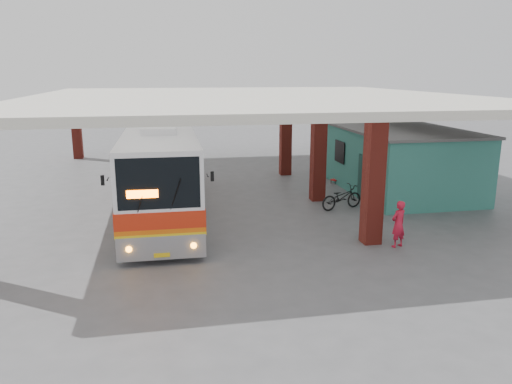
{
  "coord_description": "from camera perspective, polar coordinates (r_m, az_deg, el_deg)",
  "views": [
    {
      "loc": [
        -4.0,
        -18.34,
        5.76
      ],
      "look_at": [
        -0.45,
        0.0,
        1.24
      ],
      "focal_mm": 35.0,
      "sensor_mm": 36.0,
      "label": 1
    }
  ],
  "objects": [
    {
      "name": "coach_bus",
      "position": [
        21.21,
        -10.81,
        2.76
      ],
      "size": [
        2.88,
        12.94,
        3.76
      ],
      "rotation": [
        0.0,
        0.0,
        -0.01
      ],
      "color": "silver",
      "rests_on": "ground"
    },
    {
      "name": "shop_building",
      "position": [
        25.48,
        16.07,
        3.57
      ],
      "size": [
        5.2,
        8.2,
        3.11
      ],
      "color": "#327F72",
      "rests_on": "ground"
    },
    {
      "name": "motorcycle",
      "position": [
        21.68,
        9.75,
        -0.59
      ],
      "size": [
        2.11,
        1.23,
        1.05
      ],
      "primitive_type": "imported",
      "rotation": [
        0.0,
        0.0,
        1.85
      ],
      "color": "black",
      "rests_on": "ground"
    },
    {
      "name": "red_chair",
      "position": [
        26.68,
        9.19,
        1.67
      ],
      "size": [
        0.5,
        0.5,
        0.72
      ],
      "rotation": [
        0.0,
        0.0,
        0.43
      ],
      "color": "red",
      "rests_on": "ground"
    },
    {
      "name": "brick_columns",
      "position": [
        24.23,
        2.12,
        5.07
      ],
      "size": [
        20.1,
        21.6,
        4.35
      ],
      "color": "maroon",
      "rests_on": "ground"
    },
    {
      "name": "ground",
      "position": [
        19.64,
        1.29,
        -3.47
      ],
      "size": [
        90.0,
        90.0,
        0.0
      ],
      "primitive_type": "plane",
      "color": "#515154",
      "rests_on": "ground"
    },
    {
      "name": "canopy_roof",
      "position": [
        25.28,
        -0.7,
        10.73
      ],
      "size": [
        21.0,
        23.0,
        0.3
      ],
      "primitive_type": "cube",
      "color": "silver",
      "rests_on": "brick_columns"
    },
    {
      "name": "pedestrian",
      "position": [
        17.37,
        15.96,
        -3.54
      ],
      "size": [
        0.69,
        0.58,
        1.6
      ],
      "primitive_type": "imported",
      "rotation": [
        0.0,
        0.0,
        3.53
      ],
      "color": "red",
      "rests_on": "ground"
    }
  ]
}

